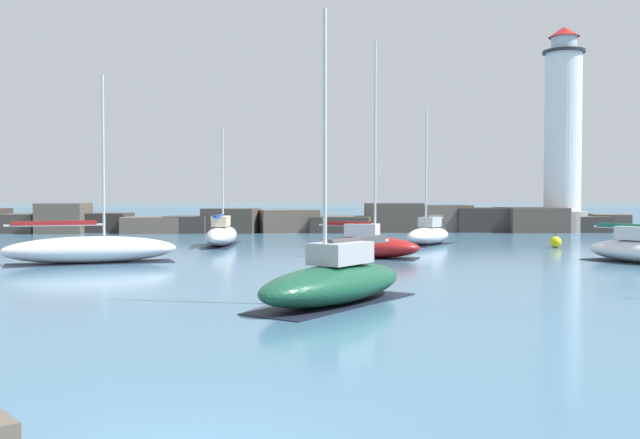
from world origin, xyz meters
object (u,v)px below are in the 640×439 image
at_px(sailboat_moored_3, 367,245).
at_px(sailboat_moored_7, 222,234).
at_px(lighthouse, 563,141).
at_px(sailboat_moored_4, 428,234).
at_px(mooring_buoy_far_side, 556,242).
at_px(sailboat_moored_0, 335,281).
at_px(sailboat_moored_2, 91,249).

relative_size(sailboat_moored_3, sailboat_moored_7, 1.46).
bearing_deg(lighthouse, sailboat_moored_4, -133.02).
height_order(lighthouse, sailboat_moored_4, lighthouse).
distance_m(sailboat_moored_3, mooring_buoy_far_side, 13.92).
height_order(sailboat_moored_3, sailboat_moored_7, sailboat_moored_3).
distance_m(sailboat_moored_0, sailboat_moored_4, 25.81).
bearing_deg(sailboat_moored_7, mooring_buoy_far_side, -7.19).
distance_m(sailboat_moored_0, sailboat_moored_7, 25.15).
distance_m(sailboat_moored_2, sailboat_moored_4, 21.79).
distance_m(lighthouse, sailboat_moored_0, 46.57).
height_order(sailboat_moored_2, mooring_buoy_far_side, sailboat_moored_2).
bearing_deg(sailboat_moored_7, sailboat_moored_2, -112.82).
distance_m(lighthouse, sailboat_moored_3, 32.74).
relative_size(sailboat_moored_0, sailboat_moored_3, 0.78).
bearing_deg(sailboat_moored_0, sailboat_moored_2, 130.35).
distance_m(sailboat_moored_4, mooring_buoy_far_side, 7.83).
height_order(sailboat_moored_4, mooring_buoy_far_side, sailboat_moored_4).
xyz_separation_m(sailboat_moored_0, sailboat_moored_2, (-10.85, 12.77, -0.02)).
bearing_deg(sailboat_moored_4, sailboat_moored_2, -146.69).
distance_m(lighthouse, sailboat_moored_7, 32.96).
relative_size(lighthouse, sailboat_moored_0, 2.07).
bearing_deg(sailboat_moored_0, sailboat_moored_3, 80.93).
bearing_deg(sailboat_moored_2, sailboat_moored_4, 33.31).
bearing_deg(sailboat_moored_2, sailboat_moored_7, 67.18).
bearing_deg(sailboat_moored_4, lighthouse, 46.98).
xyz_separation_m(sailboat_moored_7, mooring_buoy_far_side, (20.57, -2.59, -0.36)).
distance_m(sailboat_moored_2, mooring_buoy_far_side, 27.05).
xyz_separation_m(lighthouse, mooring_buoy_far_side, (-7.35, -18.56, -7.57)).
xyz_separation_m(sailboat_moored_4, sailboat_moored_7, (-13.30, -0.30, 0.03)).
bearing_deg(sailboat_moored_4, sailboat_moored_0, -106.56).
distance_m(sailboat_moored_0, mooring_buoy_far_side, 26.30).
relative_size(sailboat_moored_2, sailboat_moored_4, 1.03).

